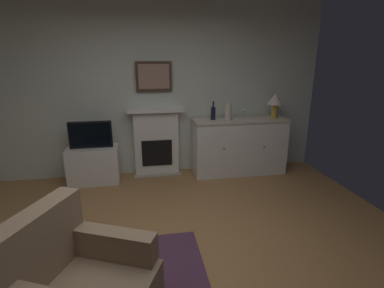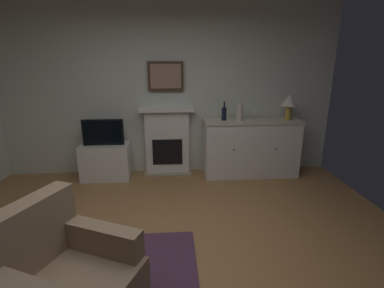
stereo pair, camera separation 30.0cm
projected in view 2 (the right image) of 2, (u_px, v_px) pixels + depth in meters
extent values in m
cube|color=#9E7042|center=(169.00, 272.00, 2.69)|extent=(5.40, 4.97, 0.10)
cube|color=silver|center=(168.00, 89.00, 4.63)|extent=(5.40, 0.06, 2.77)
cube|color=white|center=(167.00, 142.00, 4.76)|extent=(0.70, 0.18, 1.05)
cube|color=tan|center=(168.00, 174.00, 4.81)|extent=(0.77, 0.20, 0.03)
cube|color=black|center=(167.00, 152.00, 4.71)|extent=(0.48, 0.02, 0.42)
cube|color=white|center=(166.00, 110.00, 4.57)|extent=(0.87, 0.27, 0.05)
cube|color=#473323|center=(166.00, 76.00, 4.49)|extent=(0.55, 0.03, 0.45)
cube|color=#9E7A6B|center=(166.00, 76.00, 4.48)|extent=(0.47, 0.01, 0.37)
cube|color=white|center=(251.00, 149.00, 4.70)|extent=(1.50, 0.45, 0.89)
cube|color=beige|center=(252.00, 121.00, 4.57)|extent=(1.53, 0.48, 0.03)
sphere|color=brown|center=(234.00, 150.00, 4.43)|extent=(0.02, 0.02, 0.02)
sphere|color=brown|center=(276.00, 149.00, 4.48)|extent=(0.02, 0.02, 0.02)
cylinder|color=#B79338|center=(288.00, 113.00, 4.57)|extent=(0.10, 0.10, 0.22)
cone|color=silver|center=(289.00, 100.00, 4.51)|extent=(0.26, 0.26, 0.18)
cylinder|color=black|center=(224.00, 114.00, 4.53)|extent=(0.08, 0.08, 0.20)
cylinder|color=black|center=(224.00, 105.00, 4.49)|extent=(0.03, 0.03, 0.09)
cylinder|color=silver|center=(248.00, 120.00, 4.56)|extent=(0.06, 0.06, 0.00)
cylinder|color=silver|center=(248.00, 117.00, 4.55)|extent=(0.01, 0.01, 0.09)
cone|color=silver|center=(248.00, 112.00, 4.52)|extent=(0.07, 0.07, 0.07)
cylinder|color=silver|center=(255.00, 121.00, 4.52)|extent=(0.06, 0.06, 0.00)
cylinder|color=silver|center=(256.00, 118.00, 4.50)|extent=(0.01, 0.01, 0.09)
cone|color=silver|center=(256.00, 113.00, 4.48)|extent=(0.07, 0.07, 0.07)
cylinder|color=beige|center=(239.00, 113.00, 4.47)|extent=(0.11, 0.11, 0.24)
sphere|color=beige|center=(240.00, 106.00, 4.43)|extent=(0.08, 0.08, 0.08)
cube|color=white|center=(106.00, 161.00, 4.60)|extent=(0.75, 0.42, 0.56)
cube|color=black|center=(103.00, 132.00, 4.44)|extent=(0.62, 0.06, 0.40)
cube|color=black|center=(103.00, 133.00, 4.41)|extent=(0.57, 0.01, 0.35)
cube|color=#8C7259|center=(28.00, 236.00, 2.01)|extent=(0.46, 0.76, 0.50)
cube|color=#8C7259|center=(99.00, 238.00, 2.23)|extent=(0.71, 0.42, 0.22)
cylinder|color=#473323|center=(71.00, 278.00, 2.48)|extent=(0.05, 0.05, 0.10)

